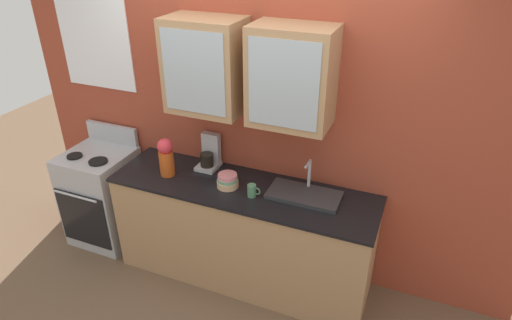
# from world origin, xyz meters

# --- Properties ---
(ground_plane) EXTENTS (10.00, 10.00, 0.00)m
(ground_plane) POSITION_xyz_m (0.00, 0.00, 0.00)
(ground_plane) COLOR brown
(back_wall_unit) EXTENTS (4.26, 0.47, 2.66)m
(back_wall_unit) POSITION_xyz_m (-0.01, 0.31, 1.43)
(back_wall_unit) COLOR #993D28
(back_wall_unit) RESTS_ON ground_plane
(counter) EXTENTS (2.15, 0.62, 0.90)m
(counter) POSITION_xyz_m (0.00, 0.00, 0.45)
(counter) COLOR #A87F56
(counter) RESTS_ON ground_plane
(stove_range) EXTENTS (0.57, 0.61, 1.08)m
(stove_range) POSITION_xyz_m (-1.44, -0.00, 0.46)
(stove_range) COLOR #ADAFB5
(stove_range) RESTS_ON ground_plane
(sink_faucet) EXTENTS (0.55, 0.28, 0.27)m
(sink_faucet) POSITION_xyz_m (0.49, 0.07, 0.92)
(sink_faucet) COLOR #2D2D30
(sink_faucet) RESTS_ON counter
(bowl_stack) EXTENTS (0.17, 0.17, 0.11)m
(bowl_stack) POSITION_xyz_m (-0.11, -0.03, 0.95)
(bowl_stack) COLOR #E0AD7F
(bowl_stack) RESTS_ON counter
(vase) EXTENTS (0.12, 0.12, 0.32)m
(vase) POSITION_xyz_m (-0.65, -0.05, 1.07)
(vase) COLOR #BF4C19
(vase) RESTS_ON counter
(cup_near_sink) EXTENTS (0.10, 0.07, 0.10)m
(cup_near_sink) POSITION_xyz_m (0.12, -0.08, 0.95)
(cup_near_sink) COLOR #4C7F59
(cup_near_sink) RESTS_ON counter
(coffee_maker) EXTENTS (0.17, 0.20, 0.29)m
(coffee_maker) POSITION_xyz_m (-0.39, 0.21, 1.01)
(coffee_maker) COLOR #B7B7BC
(coffee_maker) RESTS_ON counter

